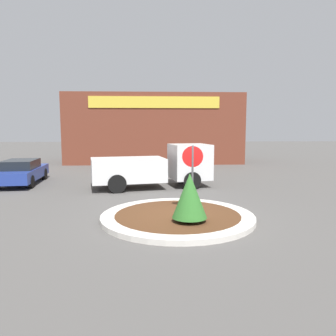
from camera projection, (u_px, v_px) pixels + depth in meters
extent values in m
plane|color=#514F4C|center=(178.00, 219.00, 10.72)|extent=(120.00, 120.00, 0.00)
cylinder|color=beige|center=(178.00, 217.00, 10.71)|extent=(5.01, 5.01, 0.16)
cylinder|color=#4C2D19|center=(178.00, 217.00, 10.71)|extent=(4.11, 4.11, 0.16)
cylinder|color=#4C4C51|center=(192.00, 181.00, 10.96)|extent=(0.07, 0.07, 2.40)
cylinder|color=#B71414|center=(193.00, 157.00, 10.86)|extent=(0.70, 0.03, 0.70)
cylinder|color=brown|center=(189.00, 219.00, 9.89)|extent=(0.08, 0.08, 0.12)
cone|color=#2D6B28|center=(190.00, 195.00, 9.80)|extent=(1.06, 1.06, 1.35)
cube|color=silver|center=(190.00, 161.00, 16.71)|extent=(2.22, 2.28, 1.76)
cube|color=silver|center=(128.00, 170.00, 15.97)|extent=(3.84, 2.71, 1.12)
cube|color=black|center=(202.00, 155.00, 16.83)|extent=(0.39, 1.72, 0.62)
cylinder|color=black|center=(181.00, 175.00, 17.67)|extent=(0.89, 0.39, 0.86)
cylinder|color=black|center=(192.00, 181.00, 15.86)|extent=(0.89, 0.39, 0.86)
cylinder|color=black|center=(113.00, 178.00, 16.78)|extent=(0.89, 0.39, 0.86)
cylinder|color=black|center=(117.00, 184.00, 14.97)|extent=(0.89, 0.39, 0.86)
cube|color=brown|center=(154.00, 129.00, 28.85)|extent=(14.66, 6.00, 5.77)
cube|color=gold|center=(154.00, 102.00, 25.59)|extent=(10.26, 0.08, 0.90)
cube|color=navy|center=(22.00, 173.00, 17.41)|extent=(2.12, 4.64, 0.57)
cube|color=black|center=(21.00, 164.00, 17.12)|extent=(1.71, 2.29, 0.46)
cylinder|color=black|center=(15.00, 174.00, 18.70)|extent=(0.25, 0.66, 0.65)
cylinder|color=black|center=(44.00, 174.00, 18.92)|extent=(0.25, 0.66, 0.65)
cylinder|color=black|center=(31.00, 182.00, 16.17)|extent=(0.25, 0.66, 0.65)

